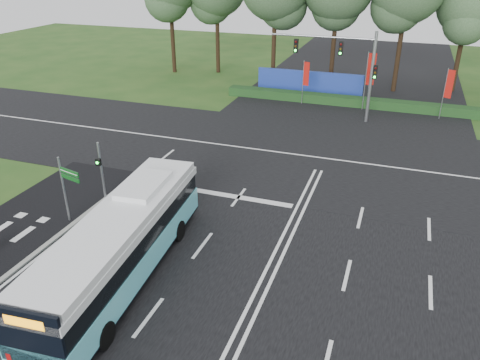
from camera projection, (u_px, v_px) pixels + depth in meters
name	position (u px, v px, depth m)	size (l,w,h in m)	color
ground	(271.00, 260.00, 20.61)	(120.00, 120.00, 0.00)	#224B19
road_main	(271.00, 260.00, 20.60)	(20.00, 120.00, 0.04)	black
road_cross	(321.00, 158.00, 30.77)	(120.00, 14.00, 0.05)	black
kerb_strip	(37.00, 252.00, 21.05)	(0.25, 18.00, 0.12)	gray
city_bus	(122.00, 244.00, 18.78)	(3.32, 11.60, 3.28)	#63D4E5
pedestrian_signal	(101.00, 169.00, 24.93)	(0.29, 0.41, 3.32)	gray
street_sign	(67.00, 183.00, 22.48)	(1.33, 0.41, 3.51)	gray
banner_flag_left	(305.00, 76.00, 40.63)	(0.56, 0.17, 3.84)	gray
banner_flag_mid	(369.00, 73.00, 38.86)	(0.71, 0.24, 4.91)	gray
banner_flag_right	(448.00, 87.00, 36.66)	(0.57, 0.28, 4.14)	gray
traffic_light_gantry	(349.00, 62.00, 35.88)	(8.41, 0.28, 7.00)	gray
hedge	(348.00, 101.00, 41.20)	(22.00, 1.20, 0.80)	#163D1A
blue_hoarding	(309.00, 83.00, 44.21)	(10.00, 0.30, 2.20)	navy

